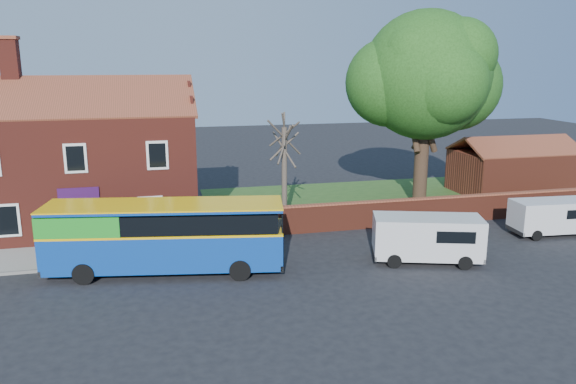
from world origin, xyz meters
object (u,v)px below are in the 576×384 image
object	(u,v)px
van_near	(428,237)
large_tree	(425,79)
bus	(157,234)
van_far	(553,216)

from	to	relation	value
van_near	large_tree	distance (m)	13.24
bus	large_tree	distance (m)	20.19
van_near	van_far	world-z (taller)	van_near
van_near	van_far	size ratio (longest dim) A/B	1.18
large_tree	van_near	bearing A→B (deg)	-114.50
bus	van_far	world-z (taller)	bus
bus	van_near	distance (m)	12.53
large_tree	bus	bearing A→B (deg)	-153.16
van_near	large_tree	size ratio (longest dim) A/B	0.43
bus	van_near	xyz separation A→B (m)	(12.42, -1.60, -0.58)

